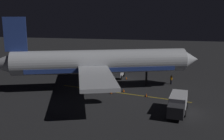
{
  "coord_description": "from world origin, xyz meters",
  "views": [
    {
      "loc": [
        43.27,
        11.48,
        13.07
      ],
      "look_at": [
        0.0,
        2.0,
        3.5
      ],
      "focal_mm": 41.86,
      "sensor_mm": 36.0,
      "label": 1
    }
  ],
  "objects_px": {
    "catering_truck": "(118,71)",
    "traffic_cone_under_wing": "(146,95)",
    "airliner": "(97,63)",
    "ground_crew_worker": "(171,80)",
    "traffic_cone_near_left": "(111,92)",
    "traffic_cone_near_right": "(124,91)",
    "baggage_truck": "(178,104)",
    "traffic_cone_far": "(126,78)"
  },
  "relations": [
    {
      "from": "traffic_cone_far",
      "to": "traffic_cone_near_right",
      "type": "bearing_deg",
      "value": 6.32
    },
    {
      "from": "airliner",
      "to": "ground_crew_worker",
      "type": "distance_m",
      "value": 14.6
    },
    {
      "from": "catering_truck",
      "to": "ground_crew_worker",
      "type": "xyz_separation_m",
      "value": [
        3.59,
        10.89,
        -0.31
      ]
    },
    {
      "from": "ground_crew_worker",
      "to": "traffic_cone_under_wing",
      "type": "relative_size",
      "value": 3.16
    },
    {
      "from": "catering_truck",
      "to": "traffic_cone_near_left",
      "type": "bearing_deg",
      "value": 5.25
    },
    {
      "from": "airliner",
      "to": "traffic_cone_near_right",
      "type": "distance_m",
      "value": 6.66
    },
    {
      "from": "traffic_cone_near_left",
      "to": "traffic_cone_far",
      "type": "distance_m",
      "value": 10.3
    },
    {
      "from": "ground_crew_worker",
      "to": "catering_truck",
      "type": "bearing_deg",
      "value": -108.27
    },
    {
      "from": "baggage_truck",
      "to": "traffic_cone_near_left",
      "type": "distance_m",
      "value": 12.52
    },
    {
      "from": "traffic_cone_under_wing",
      "to": "traffic_cone_far",
      "type": "xyz_separation_m",
      "value": [
        -10.6,
        -4.98,
        0.0
      ]
    },
    {
      "from": "baggage_truck",
      "to": "ground_crew_worker",
      "type": "relative_size",
      "value": 3.83
    },
    {
      "from": "catering_truck",
      "to": "traffic_cone_near_right",
      "type": "xyz_separation_m",
      "value": [
        10.44,
        2.96,
        -0.95
      ]
    },
    {
      "from": "baggage_truck",
      "to": "airliner",
      "type": "bearing_deg",
      "value": -123.31
    },
    {
      "from": "traffic_cone_near_right",
      "to": "traffic_cone_near_left",
      "type": "bearing_deg",
      "value": -52.78
    },
    {
      "from": "traffic_cone_near_right",
      "to": "traffic_cone_far",
      "type": "xyz_separation_m",
      "value": [
        -8.84,
        -0.98,
        0.0
      ]
    },
    {
      "from": "traffic_cone_near_left",
      "to": "catering_truck",
      "type": "bearing_deg",
      "value": -174.75
    },
    {
      "from": "traffic_cone_near_right",
      "to": "traffic_cone_far",
      "type": "relative_size",
      "value": 1.0
    },
    {
      "from": "catering_truck",
      "to": "traffic_cone_near_right",
      "type": "height_order",
      "value": "catering_truck"
    },
    {
      "from": "airliner",
      "to": "catering_truck",
      "type": "distance_m",
      "value": 10.37
    },
    {
      "from": "catering_truck",
      "to": "traffic_cone_near_left",
      "type": "xyz_separation_m",
      "value": [
        11.86,
        1.09,
        -0.95
      ]
    },
    {
      "from": "catering_truck",
      "to": "traffic_cone_under_wing",
      "type": "height_order",
      "value": "catering_truck"
    },
    {
      "from": "traffic_cone_near_left",
      "to": "airliner",
      "type": "bearing_deg",
      "value": -127.81
    },
    {
      "from": "ground_crew_worker",
      "to": "traffic_cone_near_right",
      "type": "bearing_deg",
      "value": -49.18
    },
    {
      "from": "traffic_cone_near_right",
      "to": "traffic_cone_far",
      "type": "height_order",
      "value": "same"
    },
    {
      "from": "traffic_cone_under_wing",
      "to": "airliner",
      "type": "bearing_deg",
      "value": -106.68
    },
    {
      "from": "airliner",
      "to": "baggage_truck",
      "type": "height_order",
      "value": "airliner"
    },
    {
      "from": "catering_truck",
      "to": "baggage_truck",
      "type": "bearing_deg",
      "value": 32.32
    },
    {
      "from": "ground_crew_worker",
      "to": "traffic_cone_near_left",
      "type": "distance_m",
      "value": 12.83
    },
    {
      "from": "airliner",
      "to": "traffic_cone_near_right",
      "type": "height_order",
      "value": "airliner"
    },
    {
      "from": "traffic_cone_near_left",
      "to": "traffic_cone_near_right",
      "type": "bearing_deg",
      "value": 127.22
    },
    {
      "from": "baggage_truck",
      "to": "traffic_cone_far",
      "type": "xyz_separation_m",
      "value": [
        -16.86,
        -9.7,
        -1.03
      ]
    },
    {
      "from": "catering_truck",
      "to": "traffic_cone_under_wing",
      "type": "bearing_deg",
      "value": 29.69
    },
    {
      "from": "catering_truck",
      "to": "traffic_cone_far",
      "type": "bearing_deg",
      "value": 51.04
    },
    {
      "from": "baggage_truck",
      "to": "traffic_cone_far",
      "type": "height_order",
      "value": "baggage_truck"
    },
    {
      "from": "catering_truck",
      "to": "traffic_cone_under_wing",
      "type": "xyz_separation_m",
      "value": [
        12.2,
        6.96,
        -0.95
      ]
    },
    {
      "from": "airliner",
      "to": "traffic_cone_near_left",
      "type": "height_order",
      "value": "airliner"
    },
    {
      "from": "catering_truck",
      "to": "traffic_cone_near_left",
      "type": "height_order",
      "value": "catering_truck"
    },
    {
      "from": "baggage_truck",
      "to": "traffic_cone_near_left",
      "type": "xyz_separation_m",
      "value": [
        -6.61,
        -10.59,
        -1.03
      ]
    },
    {
      "from": "baggage_truck",
      "to": "traffic_cone_under_wing",
      "type": "distance_m",
      "value": 7.91
    },
    {
      "from": "traffic_cone_near_right",
      "to": "traffic_cone_under_wing",
      "type": "bearing_deg",
      "value": 66.16
    },
    {
      "from": "traffic_cone_near_left",
      "to": "traffic_cone_near_right",
      "type": "xyz_separation_m",
      "value": [
        -1.42,
        1.87,
        0.0
      ]
    },
    {
      "from": "baggage_truck",
      "to": "ground_crew_worker",
      "type": "distance_m",
      "value": 14.9
    }
  ]
}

